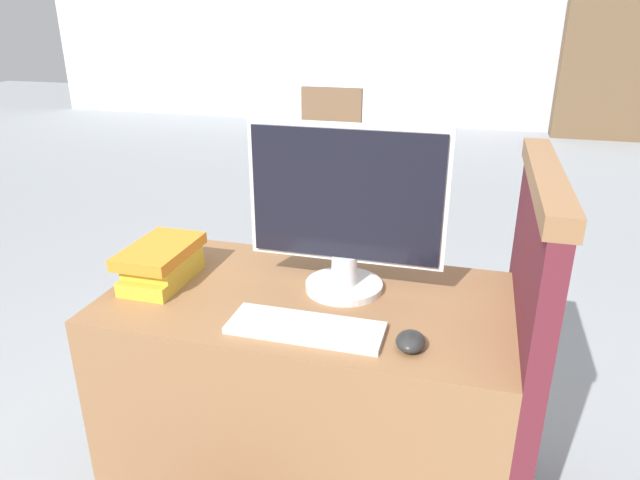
% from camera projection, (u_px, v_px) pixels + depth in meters
% --- Properties ---
extents(wall_back, '(12.00, 0.06, 2.80)m').
position_uv_depth(wall_back, '(455.00, 18.00, 7.33)').
color(wall_back, silver).
rests_on(wall_back, ground_plane).
extents(desk, '(1.11, 0.61, 0.76)m').
position_uv_depth(desk, '(309.00, 407.00, 1.72)').
color(desk, '#8C603D').
rests_on(desk, ground_plane).
extents(carrel_divider, '(0.07, 0.71, 1.15)m').
position_uv_depth(carrel_divider, '(517.00, 371.00, 1.55)').
color(carrel_divider, '#5B1E28').
rests_on(carrel_divider, ground_plane).
extents(monitor, '(0.54, 0.22, 0.47)m').
position_uv_depth(monitor, '(345.00, 209.00, 1.53)').
color(monitor, silver).
rests_on(monitor, desk).
extents(keyboard, '(0.39, 0.14, 0.02)m').
position_uv_depth(keyboard, '(306.00, 328.00, 1.40)').
color(keyboard, silver).
rests_on(keyboard, desk).
extents(mouse, '(0.07, 0.09, 0.04)m').
position_uv_depth(mouse, '(411.00, 341.00, 1.33)').
color(mouse, '#262626').
rests_on(mouse, desk).
extents(book_stack, '(0.17, 0.28, 0.11)m').
position_uv_depth(book_stack, '(162.00, 263.00, 1.65)').
color(book_stack, gold).
rests_on(book_stack, desk).
extents(far_chair, '(0.44, 0.44, 0.99)m').
position_uv_depth(far_chair, '(327.00, 154.00, 4.08)').
color(far_chair, brown).
rests_on(far_chair, ground_plane).
extents(bookshelf_far, '(1.36, 0.32, 1.61)m').
position_uv_depth(bookshelf_far, '(619.00, 72.00, 6.85)').
color(bookshelf_far, brown).
rests_on(bookshelf_far, ground_plane).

